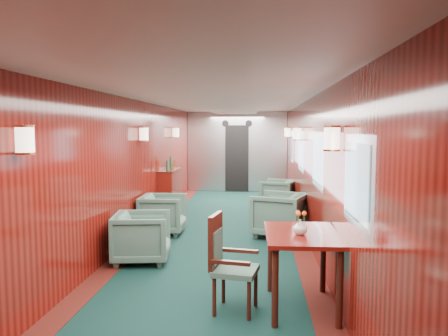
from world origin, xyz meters
name	(u,v)px	position (x,y,z in m)	size (l,w,h in m)	color
room	(219,145)	(0.00, 0.00, 1.63)	(12.00, 12.10, 2.40)	black
bulkhead	(237,152)	(0.00, 5.91, 1.18)	(2.98, 0.17, 2.39)	#B9BBC0
windows_right	(308,155)	(1.49, 0.25, 1.45)	(0.02, 8.60, 0.80)	#ABAFB2
wall_sconces	(222,135)	(0.00, 0.57, 1.79)	(2.97, 7.97, 0.25)	#FFE8C6
dining_table	(302,245)	(1.12, -2.67, 0.68)	(0.78, 1.10, 0.81)	maroon
side_chair	(227,259)	(0.34, -2.79, 0.55)	(0.52, 0.54, 1.02)	#1B3F35
credenza	(170,191)	(-1.34, 2.39, 0.50)	(0.35, 1.10, 1.27)	maroon
flower_vase	(300,227)	(1.09, -2.76, 0.89)	(0.15, 0.15, 0.16)	beige
armchair_left_near	(142,237)	(-0.99, -1.22, 0.36)	(0.76, 0.78, 0.71)	#1B3F35
armchair_left_far	(163,214)	(-1.06, 0.46, 0.36)	(0.76, 0.78, 0.71)	#1B3F35
armchair_right_near	(279,215)	(1.02, 0.41, 0.39)	(0.83, 0.86, 0.78)	#1B3F35
armchair_right_far	(278,194)	(1.12, 3.21, 0.34)	(0.73, 0.75, 0.68)	#1B3F35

